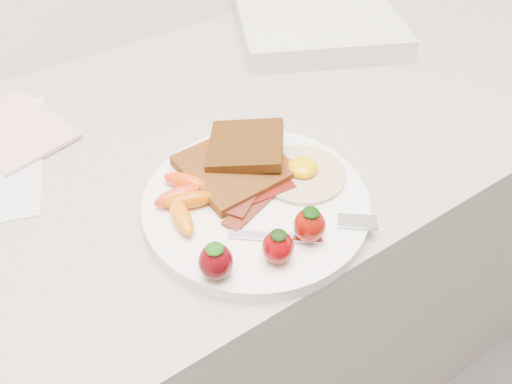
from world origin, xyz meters
TOP-DOWN VIEW (x-y plane):
  - counter at (0.00, 1.70)m, footprint 2.00×0.60m
  - plate at (0.03, 1.53)m, footprint 0.27×0.27m
  - toast_lower at (0.03, 1.59)m, footprint 0.12×0.12m
  - toast_upper at (0.06, 1.60)m, footprint 0.13×0.13m
  - fried_egg at (0.10, 1.53)m, footprint 0.12×0.12m
  - bacon_strips at (0.03, 1.53)m, footprint 0.11×0.08m
  - baby_carrots at (-0.05, 1.57)m, footprint 0.07×0.11m
  - strawberries at (-0.01, 1.45)m, footprint 0.14×0.05m
  - fork at (0.05, 1.45)m, footprint 0.16×0.09m
  - notepad at (-0.17, 1.85)m, footprint 0.15×0.19m
  - appliance at (0.36, 1.83)m, footprint 0.35×0.32m

SIDE VIEW (x-z plane):
  - counter at x=0.00m, z-range 0.00..0.90m
  - notepad at x=-0.17m, z-range 0.90..0.91m
  - plate at x=0.03m, z-range 0.90..0.92m
  - appliance at x=0.36m, z-range 0.90..0.94m
  - fork at x=0.05m, z-range 0.92..0.92m
  - bacon_strips at x=0.03m, z-range 0.92..0.93m
  - fried_egg at x=0.10m, z-range 0.91..0.93m
  - toast_lower at x=0.03m, z-range 0.92..0.93m
  - baby_carrots at x=-0.05m, z-range 0.92..0.94m
  - strawberries at x=-0.01m, z-range 0.92..0.96m
  - toast_upper at x=0.06m, z-range 0.93..0.95m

